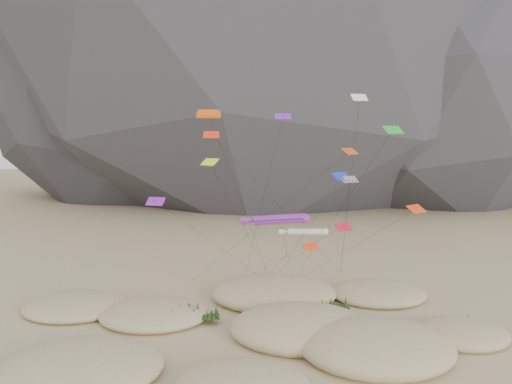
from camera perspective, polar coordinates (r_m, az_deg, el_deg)
The scene contains 9 objects.
ground at distance 51.20m, azimuth 3.17°, elevation -17.10°, with size 500.00×500.00×0.00m, color #CCB789.
dunes at distance 54.12m, azimuth 1.01°, elevation -14.94°, with size 52.60×34.70×3.86m.
dune_grass at distance 53.92m, azimuth 2.35°, elevation -14.86°, with size 44.04×28.96×1.50m.
kite_stakes at distance 72.02m, azimuth 3.65°, elevation -9.86°, with size 22.25×6.81×0.30m.
rainbow_tube_kite at distance 54.30m, azimuth 2.41°, elevation -3.15°, with size 7.42×19.94×12.22m.
white_tube_kite at distance 55.99m, azimuth 5.56°, elevation -4.54°, with size 6.71×15.02×10.35m.
orange_parafoil at distance 60.95m, azimuth -5.37°, elevation 8.68°, with size 9.34×10.55×23.55m.
multi_parafoil at distance 57.24m, azimuth 10.64°, elevation 1.17°, with size 3.80×18.89×15.92m.
delta_kites at distance 57.92m, azimuth 6.24°, elevation 2.13°, with size 31.06×20.96×25.60m.
Camera 1 is at (-3.73, -46.71, 20.63)m, focal length 35.00 mm.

